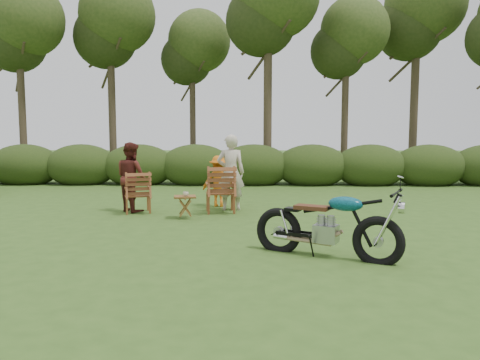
{
  "coord_description": "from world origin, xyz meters",
  "views": [
    {
      "loc": [
        -0.08,
        -7.1,
        1.79
      ],
      "look_at": [
        -0.3,
        1.62,
        0.9
      ],
      "focal_mm": 35.0,
      "sensor_mm": 36.0,
      "label": 1
    }
  ],
  "objects_px": {
    "side_table": "(185,207)",
    "motorcycle": "(325,256)",
    "lawn_chair_left": "(138,213)",
    "lawn_chair_right": "(221,212)",
    "adult_b": "(132,211)",
    "cup": "(186,194)",
    "child": "(219,206)",
    "adult_a": "(231,210)"
  },
  "relations": [
    {
      "from": "cup",
      "to": "adult_a",
      "type": "bearing_deg",
      "value": 52.77
    },
    {
      "from": "lawn_chair_right",
      "to": "lawn_chair_left",
      "type": "relative_size",
      "value": 1.14
    },
    {
      "from": "lawn_chair_left",
      "to": "adult_b",
      "type": "xyz_separation_m",
      "value": [
        -0.17,
        0.17,
        0.0
      ]
    },
    {
      "from": "lawn_chair_left",
      "to": "adult_a",
      "type": "height_order",
      "value": "adult_a"
    },
    {
      "from": "cup",
      "to": "adult_a",
      "type": "relative_size",
      "value": 0.07
    },
    {
      "from": "lawn_chair_right",
      "to": "adult_b",
      "type": "xyz_separation_m",
      "value": [
        -2.02,
        0.09,
        0.0
      ]
    },
    {
      "from": "side_table",
      "to": "adult_a",
      "type": "relative_size",
      "value": 0.27
    },
    {
      "from": "motorcycle",
      "to": "cup",
      "type": "relative_size",
      "value": 17.77
    },
    {
      "from": "side_table",
      "to": "child",
      "type": "relative_size",
      "value": 0.39
    },
    {
      "from": "lawn_chair_left",
      "to": "cup",
      "type": "distance_m",
      "value": 1.5
    },
    {
      "from": "side_table",
      "to": "motorcycle",
      "type": "bearing_deg",
      "value": -50.09
    },
    {
      "from": "lawn_chair_right",
      "to": "lawn_chair_left",
      "type": "bearing_deg",
      "value": -5.85
    },
    {
      "from": "side_table",
      "to": "child",
      "type": "height_order",
      "value": "child"
    },
    {
      "from": "motorcycle",
      "to": "lawn_chair_left",
      "type": "xyz_separation_m",
      "value": [
        -3.63,
        3.63,
        0.0
      ]
    },
    {
      "from": "motorcycle",
      "to": "adult_b",
      "type": "height_order",
      "value": "adult_b"
    },
    {
      "from": "cup",
      "to": "adult_b",
      "type": "xyz_separation_m",
      "value": [
        -1.36,
        0.91,
        -0.52
      ]
    },
    {
      "from": "lawn_chair_left",
      "to": "adult_a",
      "type": "xyz_separation_m",
      "value": [
        2.07,
        0.42,
        0.0
      ]
    },
    {
      "from": "lawn_chair_left",
      "to": "cup",
      "type": "xyz_separation_m",
      "value": [
        1.19,
        -0.74,
        0.52
      ]
    },
    {
      "from": "lawn_chair_right",
      "to": "adult_a",
      "type": "distance_m",
      "value": 0.4
    },
    {
      "from": "lawn_chair_right",
      "to": "child",
      "type": "xyz_separation_m",
      "value": [
        -0.1,
        0.85,
        0.0
      ]
    },
    {
      "from": "motorcycle",
      "to": "adult_a",
      "type": "height_order",
      "value": "adult_a"
    },
    {
      "from": "motorcycle",
      "to": "child",
      "type": "xyz_separation_m",
      "value": [
        -1.87,
        4.56,
        0.0
      ]
    },
    {
      "from": "child",
      "to": "lawn_chair_left",
      "type": "bearing_deg",
      "value": 34.87
    },
    {
      "from": "motorcycle",
      "to": "side_table",
      "type": "distance_m",
      "value": 3.84
    },
    {
      "from": "lawn_chair_left",
      "to": "side_table",
      "type": "bearing_deg",
      "value": 131.13
    },
    {
      "from": "motorcycle",
      "to": "lawn_chair_left",
      "type": "bearing_deg",
      "value": 161.33
    },
    {
      "from": "motorcycle",
      "to": "lawn_chair_left",
      "type": "relative_size",
      "value": 2.26
    },
    {
      "from": "lawn_chair_left",
      "to": "adult_b",
      "type": "distance_m",
      "value": 0.24
    },
    {
      "from": "adult_b",
      "to": "adult_a",
      "type": "bearing_deg",
      "value": -130.05
    },
    {
      "from": "lawn_chair_right",
      "to": "cup",
      "type": "distance_m",
      "value": 1.18
    },
    {
      "from": "cup",
      "to": "child",
      "type": "height_order",
      "value": "child"
    },
    {
      "from": "adult_a",
      "to": "child",
      "type": "relative_size",
      "value": 1.41
    },
    {
      "from": "motorcycle",
      "to": "adult_a",
      "type": "bearing_deg",
      "value": 137.39
    },
    {
      "from": "cup",
      "to": "child",
      "type": "relative_size",
      "value": 0.09
    },
    {
      "from": "lawn_chair_right",
      "to": "cup",
      "type": "xyz_separation_m",
      "value": [
        -0.67,
        -0.82,
        0.52
      ]
    },
    {
      "from": "lawn_chair_right",
      "to": "child",
      "type": "bearing_deg",
      "value": -91.81
    },
    {
      "from": "child",
      "to": "motorcycle",
      "type": "bearing_deg",
      "value": 119.24
    },
    {
      "from": "motorcycle",
      "to": "lawn_chair_right",
      "type": "relative_size",
      "value": 1.99
    },
    {
      "from": "lawn_chair_left",
      "to": "adult_b",
      "type": "relative_size",
      "value": 0.58
    },
    {
      "from": "motorcycle",
      "to": "child",
      "type": "height_order",
      "value": "child"
    },
    {
      "from": "motorcycle",
      "to": "side_table",
      "type": "bearing_deg",
      "value": 156.3
    },
    {
      "from": "adult_b",
      "to": "cup",
      "type": "bearing_deg",
      "value": -170.24
    }
  ]
}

